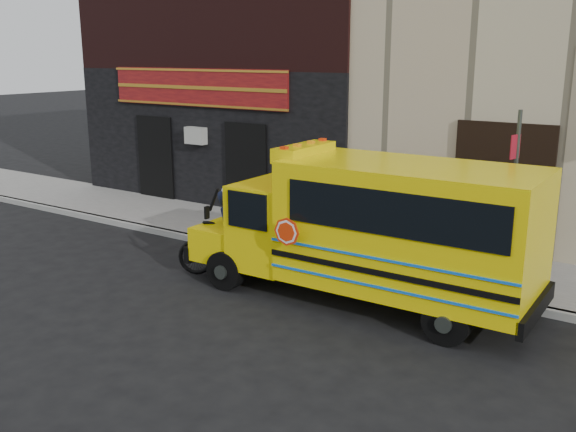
# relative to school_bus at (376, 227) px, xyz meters

# --- Properties ---
(ground) EXTENTS (120.00, 120.00, 0.00)m
(ground) POSITION_rel_school_bus_xyz_m (-2.86, -1.39, -1.51)
(ground) COLOR black
(ground) RESTS_ON ground
(curb) EXTENTS (40.00, 0.20, 0.15)m
(curb) POSITION_rel_school_bus_xyz_m (-2.86, 1.21, -1.43)
(curb) COLOR #969691
(curb) RESTS_ON ground
(sidewalk) EXTENTS (40.00, 3.00, 0.15)m
(sidewalk) POSITION_rel_school_bus_xyz_m (-2.86, 2.71, -1.43)
(sidewalk) COLOR slate
(sidewalk) RESTS_ON ground
(building) EXTENTS (20.00, 10.70, 12.00)m
(building) POSITION_rel_school_bus_xyz_m (-2.90, 9.07, 4.62)
(building) COLOR #B8AC8A
(building) RESTS_ON sidewalk
(school_bus) EXTENTS (6.92, 2.45, 2.92)m
(school_bus) POSITION_rel_school_bus_xyz_m (0.00, 0.00, 0.00)
(school_bus) COLOR black
(school_bus) RESTS_ON ground
(sign_pole) EXTENTS (0.11, 0.31, 3.63)m
(sign_pole) POSITION_rel_school_bus_xyz_m (1.95, 1.85, 0.47)
(sign_pole) COLOR #3C433E
(sign_pole) RESTS_ON ground
(bicycle) EXTENTS (2.06, 1.34, 1.20)m
(bicycle) POSITION_rel_school_bus_xyz_m (-3.36, -0.39, -0.91)
(bicycle) COLOR black
(bicycle) RESTS_ON ground
(cyclist) EXTENTS (0.67, 0.79, 1.84)m
(cyclist) POSITION_rel_school_bus_xyz_m (-3.24, -0.33, -0.59)
(cyclist) COLOR black
(cyclist) RESTS_ON ground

